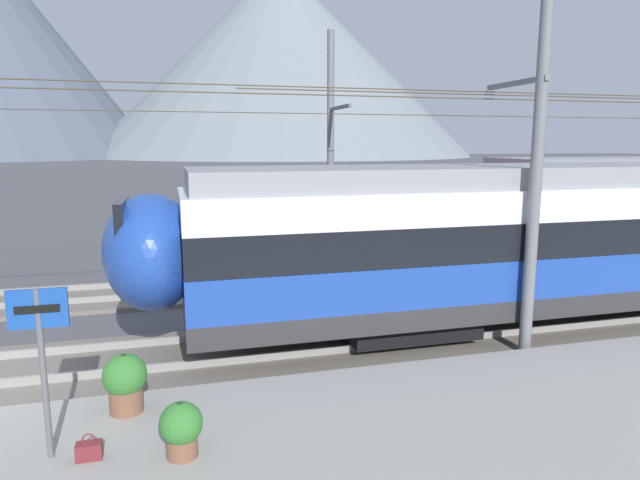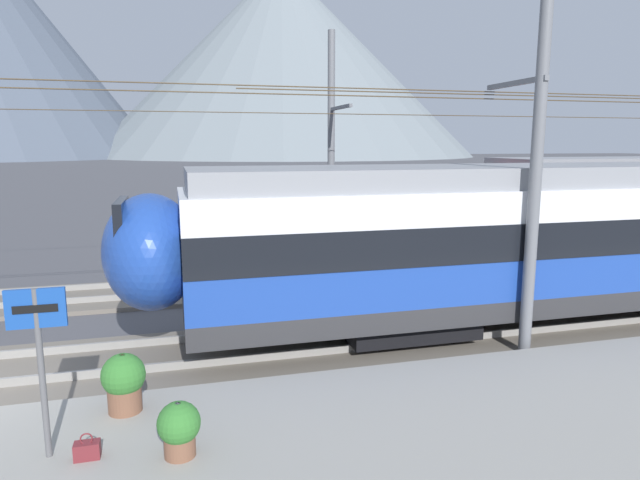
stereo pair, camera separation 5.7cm
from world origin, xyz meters
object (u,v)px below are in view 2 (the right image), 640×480
object	(u,v)px
catenary_mast_mid	(532,166)
handbag_near_sign	(87,450)
catenary_mast_far_side	(332,150)
platform_sign	(38,335)
potted_plant_platform_edge	(179,426)
potted_plant_by_shelter	(124,379)

from	to	relation	value
catenary_mast_mid	handbag_near_sign	bearing A→B (deg)	-163.83
catenary_mast_far_side	platform_sign	bearing A→B (deg)	-122.95
catenary_mast_far_side	handbag_near_sign	distance (m)	13.20
catenary_mast_far_side	potted_plant_platform_edge	bearing A→B (deg)	-115.42
catenary_mast_far_side	catenary_mast_mid	bearing A→B (deg)	-79.68
potted_plant_by_shelter	potted_plant_platform_edge	bearing A→B (deg)	-62.00
catenary_mast_mid	potted_plant_platform_edge	size ratio (longest dim) A/B	61.82
platform_sign	handbag_near_sign	xyz separation A→B (m)	(0.49, -0.19, -1.53)
platform_sign	catenary_mast_mid	bearing A→B (deg)	14.09
handbag_near_sign	potted_plant_by_shelter	bearing A→B (deg)	73.04
platform_sign	potted_plant_platform_edge	world-z (taller)	platform_sign
catenary_mast_far_side	potted_plant_platform_edge	world-z (taller)	catenary_mast_far_side
handbag_near_sign	potted_plant_by_shelter	size ratio (longest dim) A/B	0.39
handbag_near_sign	potted_plant_by_shelter	xyz separation A→B (m)	(0.37, 1.23, 0.39)
catenary_mast_far_side	platform_sign	xyz separation A→B (m)	(-6.95, -10.72, -2.15)
catenary_mast_mid	handbag_near_sign	xyz separation A→B (m)	(-8.02, -2.32, -3.45)
platform_sign	potted_plant_platform_edge	distance (m)	2.10
catenary_mast_far_side	handbag_near_sign	bearing A→B (deg)	-120.63
catenary_mast_far_side	platform_sign	size ratio (longest dim) A/B	20.29
catenary_mast_mid	catenary_mast_far_side	distance (m)	8.73
catenary_mast_mid	platform_sign	world-z (taller)	catenary_mast_mid
catenary_mast_mid	platform_sign	xyz separation A→B (m)	(-8.51, -2.14, -1.92)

